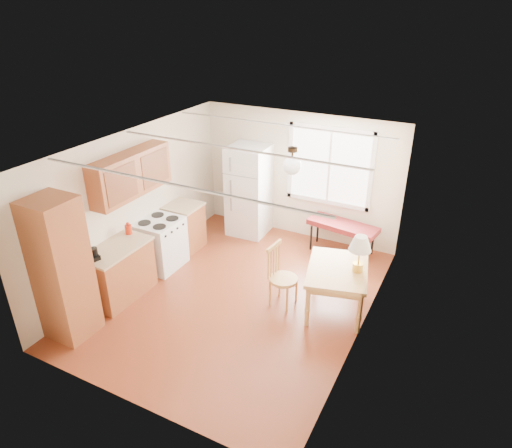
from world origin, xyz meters
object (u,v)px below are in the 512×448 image
Objects in this scene: refrigerator at (249,190)px; chair at (278,271)px; dining_table at (337,274)px; bench at (343,227)px.

chair is at bearing -53.98° from refrigerator.
dining_table is 0.90m from chair.
chair reaches higher than bench.
refrigerator reaches higher than dining_table.
refrigerator is at bearing 133.62° from chair.
refrigerator reaches higher than chair.
bench is 1.01× the size of dining_table.
bench is at bearing 90.66° from dining_table.
refrigerator is 1.34× the size of bench.
bench is at bearing 83.96° from chair.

